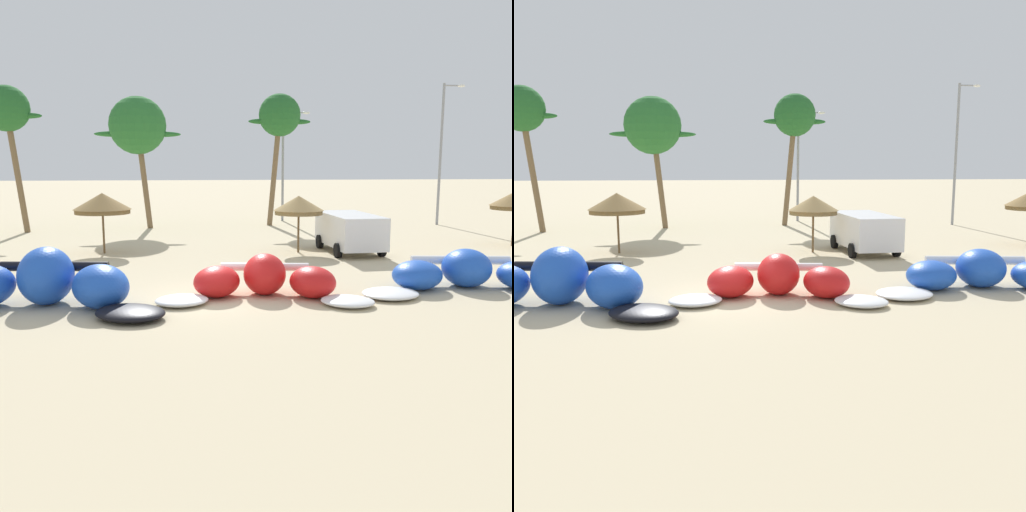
% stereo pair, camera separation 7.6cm
% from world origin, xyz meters
% --- Properties ---
extents(ground_plane, '(260.00, 260.00, 0.00)m').
position_xyz_m(ground_plane, '(0.00, 0.00, 0.00)').
color(ground_plane, beige).
extents(kite_left, '(8.16, 4.24, 1.75)m').
position_xyz_m(kite_left, '(-4.85, -0.52, 0.67)').
color(kite_left, black).
rests_on(kite_left, ground).
extents(kite_left_of_center, '(6.94, 3.62, 1.34)m').
position_xyz_m(kite_left_of_center, '(1.87, 0.03, 0.51)').
color(kite_left_of_center, white).
rests_on(kite_left_of_center, ground).
extents(kite_center, '(8.15, 4.24, 1.32)m').
position_xyz_m(kite_center, '(8.95, 0.30, 0.51)').
color(kite_center, white).
rests_on(kite_center, ground).
extents(beach_umbrella_near_van, '(2.70, 2.70, 2.86)m').
position_xyz_m(beach_umbrella_near_van, '(-4.56, 9.54, 2.38)').
color(beach_umbrella_near_van, brown).
rests_on(beach_umbrella_near_van, ground).
extents(beach_umbrella_middle, '(2.41, 2.41, 2.71)m').
position_xyz_m(beach_umbrella_middle, '(4.67, 8.81, 2.27)').
color(beach_umbrella_middle, brown).
rests_on(beach_umbrella_middle, ground).
extents(parked_van, '(2.51, 4.85, 1.84)m').
position_xyz_m(parked_van, '(7.11, 8.63, 1.09)').
color(parked_van, white).
rests_on(parked_van, ground).
extents(palm_left, '(4.11, 2.74, 8.86)m').
position_xyz_m(palm_left, '(-11.30, 18.47, 7.31)').
color(palm_left, brown).
rests_on(palm_left, ground).
extents(palm_left_of_gap, '(5.52, 3.68, 8.49)m').
position_xyz_m(palm_left_of_gap, '(-3.74, 19.91, 6.59)').
color(palm_left_of_gap, brown).
rests_on(palm_left_of_gap, ground).
extents(palm_center_left, '(4.25, 2.83, 8.87)m').
position_xyz_m(palm_center_left, '(5.61, 20.68, 7.29)').
color(palm_center_left, brown).
rests_on(palm_center_left, ground).
extents(lamppost_west_center, '(2.08, 0.24, 8.04)m').
position_xyz_m(lamppost_west_center, '(6.54, 23.54, 4.58)').
color(lamppost_west_center, gray).
rests_on(lamppost_west_center, ground).
extents(lamppost_east_center, '(1.58, 0.24, 9.58)m').
position_xyz_m(lamppost_east_center, '(16.81, 19.72, 5.31)').
color(lamppost_east_center, gray).
rests_on(lamppost_east_center, ground).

